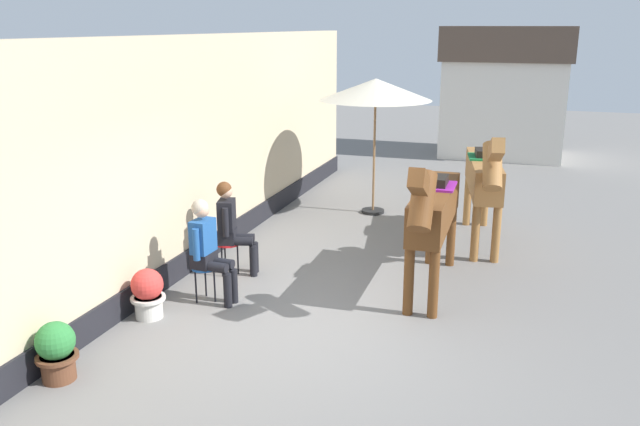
% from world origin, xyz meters
% --- Properties ---
extents(ground_plane, '(40.00, 40.00, 0.00)m').
position_xyz_m(ground_plane, '(0.00, 3.00, 0.00)').
color(ground_plane, slate).
extents(pub_facade_wall, '(0.34, 14.00, 3.40)m').
position_xyz_m(pub_facade_wall, '(-2.55, 1.50, 1.54)').
color(pub_facade_wall, '#CCB793').
rests_on(pub_facade_wall, ground_plane).
extents(distant_cottage, '(3.40, 2.60, 3.50)m').
position_xyz_m(distant_cottage, '(1.40, 11.95, 1.80)').
color(distant_cottage, silver).
rests_on(distant_cottage, ground_plane).
extents(seated_visitor_near, '(0.61, 0.49, 1.39)m').
position_xyz_m(seated_visitor_near, '(-1.60, 0.19, 0.78)').
color(seated_visitor_near, '#194C99').
rests_on(seated_visitor_near, ground_plane).
extents(seated_visitor_far, '(0.61, 0.48, 1.39)m').
position_xyz_m(seated_visitor_far, '(-1.75, 1.19, 0.78)').
color(seated_visitor_far, red).
rests_on(seated_visitor_far, ground_plane).
extents(saddled_horse_near, '(0.51, 3.00, 2.06)m').
position_xyz_m(saddled_horse_near, '(1.10, 1.46, 1.16)').
color(saddled_horse_near, brown).
rests_on(saddled_horse_near, ground_plane).
extents(saddled_horse_far, '(0.80, 2.98, 2.06)m').
position_xyz_m(saddled_horse_far, '(1.58, 3.73, 1.16)').
color(saddled_horse_far, '#9E6B38').
rests_on(saddled_horse_far, ground_plane).
extents(flower_planter_near, '(0.43, 0.43, 0.64)m').
position_xyz_m(flower_planter_near, '(-2.14, -2.10, 0.33)').
color(flower_planter_near, brown).
rests_on(flower_planter_near, ground_plane).
extents(flower_planter_far, '(0.43, 0.43, 0.64)m').
position_xyz_m(flower_planter_far, '(-2.09, -0.51, 0.33)').
color(flower_planter_far, beige).
rests_on(flower_planter_far, ground_plane).
extents(cafe_parasol, '(2.10, 2.10, 2.58)m').
position_xyz_m(cafe_parasol, '(-0.58, 5.02, 2.36)').
color(cafe_parasol, black).
rests_on(cafe_parasol, ground_plane).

